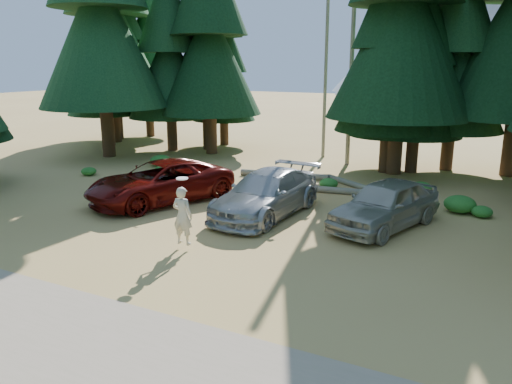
# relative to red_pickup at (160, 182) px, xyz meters

# --- Properties ---
(ground) EXTENTS (160.00, 160.00, 0.00)m
(ground) POSITION_rel_red_pickup_xyz_m (3.80, -3.05, -0.86)
(ground) COLOR tan
(ground) RESTS_ON ground
(gravel_strip) EXTENTS (26.00, 3.50, 0.01)m
(gravel_strip) POSITION_rel_red_pickup_xyz_m (3.80, -9.55, -0.86)
(gravel_strip) COLOR tan
(gravel_strip) RESTS_ON ground
(forest_belt_north) EXTENTS (36.00, 7.00, 22.00)m
(forest_belt_north) POSITION_rel_red_pickup_xyz_m (3.80, 11.95, -0.86)
(forest_belt_north) COLOR black
(forest_belt_north) RESTS_ON ground
(snag_front) EXTENTS (0.24, 0.24, 12.00)m
(snag_front) POSITION_rel_red_pickup_xyz_m (4.60, 11.45, 5.14)
(snag_front) COLOR #6D6957
(snag_front) RESTS_ON ground
(snag_back) EXTENTS (0.20, 0.20, 10.00)m
(snag_back) POSITION_rel_red_pickup_xyz_m (2.60, 12.95, 4.14)
(snag_back) COLOR #6D6957
(snag_back) RESTS_ON ground
(mountain_peak) EXTENTS (48.00, 50.00, 28.00)m
(mountain_peak) POSITION_rel_red_pickup_xyz_m (1.22, 85.19, 11.84)
(mountain_peak) COLOR gray
(mountain_peak) RESTS_ON ground
(red_pickup) EXTENTS (5.02, 6.82, 1.72)m
(red_pickup) POSITION_rel_red_pickup_xyz_m (0.00, 0.00, 0.00)
(red_pickup) COLOR #570A07
(red_pickup) RESTS_ON ground
(silver_minivan_center) EXTENTS (2.74, 5.95, 1.68)m
(silver_minivan_center) POSITION_rel_red_pickup_xyz_m (4.75, 0.35, -0.02)
(silver_minivan_center) COLOR #A4A8AC
(silver_minivan_center) RESTS_ON ground
(silver_minivan_right) EXTENTS (3.52, 5.43, 1.72)m
(silver_minivan_right) POSITION_rel_red_pickup_xyz_m (9.16, 0.89, -0.00)
(silver_minivan_right) COLOR #ADA99A
(silver_minivan_right) RESTS_ON ground
(frisbee_player) EXTENTS (0.69, 0.47, 2.12)m
(frisbee_player) POSITION_rel_red_pickup_xyz_m (4.01, -4.10, 0.24)
(frisbee_player) COLOR beige
(frisbee_player) RESTS_ON ground
(log_left) EXTENTS (4.53, 1.10, 0.32)m
(log_left) POSITION_rel_red_pickup_xyz_m (2.78, 6.51, -0.70)
(log_left) COLOR #6D6957
(log_left) RESTS_ON ground
(log_mid) EXTENTS (2.91, 2.07, 0.27)m
(log_mid) POSITION_rel_red_pickup_xyz_m (6.32, 6.30, -0.72)
(log_mid) COLOR #6D6957
(log_mid) RESTS_ON ground
(log_right) EXTENTS (4.56, 0.98, 0.29)m
(log_right) POSITION_rel_red_pickup_xyz_m (7.12, 4.82, -0.72)
(log_right) COLOR #6D6957
(log_right) RESTS_ON ground
(shrub_far_left) EXTENTS (1.17, 1.17, 0.64)m
(shrub_far_left) POSITION_rel_red_pickup_xyz_m (-4.65, 6.05, -0.54)
(shrub_far_left) COLOR #1F681F
(shrub_far_left) RESTS_ON ground
(shrub_left) EXTENTS (0.94, 0.94, 0.52)m
(shrub_left) POSITION_rel_red_pickup_xyz_m (-3.06, 4.18, -0.60)
(shrub_left) COLOR #1F681F
(shrub_left) RESTS_ON ground
(shrub_center_left) EXTENTS (0.94, 0.94, 0.52)m
(shrub_center_left) POSITION_rel_red_pickup_xyz_m (3.40, 6.27, -0.60)
(shrub_center_left) COLOR #1F681F
(shrub_center_left) RESTS_ON ground
(shrub_center_right) EXTENTS (0.87, 0.87, 0.48)m
(shrub_center_right) POSITION_rel_red_pickup_xyz_m (5.54, 5.43, -0.62)
(shrub_center_right) COLOR #1F681F
(shrub_center_right) RESTS_ON ground
(shrub_right) EXTENTS (0.95, 0.95, 0.52)m
(shrub_right) POSITION_rel_red_pickup_xyz_m (9.53, 6.45, -0.60)
(shrub_right) COLOR #1F681F
(shrub_right) RESTS_ON ground
(shrub_far_right) EXTENTS (1.22, 1.22, 0.67)m
(shrub_far_right) POSITION_rel_red_pickup_xyz_m (11.37, 4.08, -0.53)
(shrub_far_right) COLOR #1F681F
(shrub_far_right) RESTS_ON ground
(shrub_edge_west) EXTENTS (0.77, 0.77, 0.43)m
(shrub_edge_west) POSITION_rel_red_pickup_xyz_m (-6.52, 2.45, -0.65)
(shrub_edge_west) COLOR #1F681F
(shrub_edge_west) RESTS_ON ground
(shrub_edge_east) EXTENTS (0.78, 0.78, 0.43)m
(shrub_edge_east) POSITION_rel_red_pickup_xyz_m (12.19, 3.79, -0.65)
(shrub_edge_east) COLOR #1F681F
(shrub_edge_east) RESTS_ON ground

